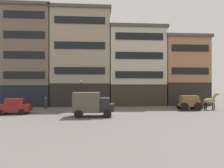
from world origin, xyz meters
name	(u,v)px	position (x,y,z in m)	size (l,w,h in m)	color
ground_plane	(113,113)	(0.00, 0.00, 0.00)	(120.00, 120.00, 0.00)	#605B56
building_far_left	(31,57)	(-13.07, 8.88, 8.12)	(7.71, 5.86, 16.15)	black
building_center_left	(82,58)	(-4.66, 8.88, 8.01)	(9.79, 5.86, 15.93)	black
building_center_right	(136,66)	(4.68, 8.88, 6.61)	(9.60, 5.86, 13.13)	#33281E
building_far_right	(182,71)	(13.03, 8.88, 5.90)	(7.79, 5.86, 11.71)	black
cargo_wagon	(189,102)	(10.54, 1.75, 1.15)	(2.94, 1.58, 1.98)	brown
draft_horse	(210,101)	(13.49, 1.75, 1.27)	(2.35, 0.65, 2.30)	#937047
delivery_truck_near	(92,103)	(-2.40, -2.06, 1.42)	(4.36, 2.15, 2.62)	black
sedan_dark	(14,106)	(-11.67, 0.16, 0.91)	(3.77, 2.00, 1.83)	maroon
pedestrian_officer	(46,102)	(-9.15, 3.92, 0.98)	(0.50, 0.50, 1.79)	#38332D
streetlamp_curbside	(81,90)	(-4.34, 4.74, 2.67)	(0.32, 0.32, 4.12)	black
fire_hydrant_curbside	(114,105)	(0.47, 4.69, 0.43)	(0.24, 0.24, 0.83)	maroon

